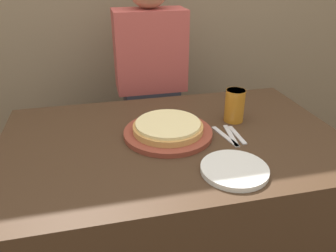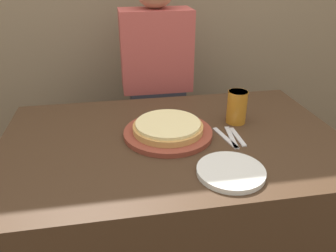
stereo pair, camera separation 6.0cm
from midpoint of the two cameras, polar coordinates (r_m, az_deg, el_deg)
name	(u,v)px [view 2 (the right image)]	position (r m, az deg, el deg)	size (l,w,h in m)	color
dining_table	(173,211)	(1.49, 1.99, -14.62)	(1.32, 0.84, 0.74)	#3D2819
pizza_on_board	(168,130)	(1.28, 1.35, -0.65)	(0.35, 0.35, 0.06)	brown
beer_glass	(237,106)	(1.40, 13.13, 3.45)	(0.08, 0.08, 0.14)	#B7701E
dinner_plate	(231,171)	(1.09, 12.46, -7.76)	(0.22, 0.22, 0.02)	silver
fork	(225,138)	(1.29, 11.26, -2.04)	(0.05, 0.17, 0.00)	silver
dinner_knife	(231,137)	(1.30, 12.29, -1.94)	(0.04, 0.18, 0.00)	silver
spoon	(238,137)	(1.31, 13.31, -1.84)	(0.02, 0.15, 0.00)	silver
diner_person	(157,97)	(1.86, -1.05, 5.12)	(0.37, 0.21, 1.35)	#33333D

